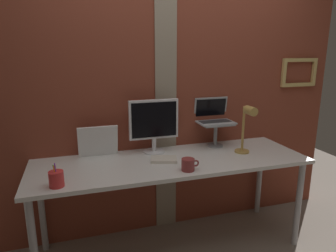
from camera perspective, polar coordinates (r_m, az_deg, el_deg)
name	(u,v)px	position (r m, az deg, el deg)	size (l,w,h in m)	color
ground_plane	(185,242)	(2.82, 3.20, -20.83)	(6.00, 6.00, 0.00)	gray
brick_wall_back	(172,95)	(2.70, 0.75, 5.80)	(3.17, 0.16, 2.45)	brown
desk	(172,168)	(2.43, 0.71, -7.92)	(2.14, 0.68, 0.78)	white
monitor	(154,122)	(2.51, -2.67, 0.72)	(0.41, 0.18, 0.45)	white
laptop_stand	(216,131)	(2.73, 8.88, -0.87)	(0.28, 0.22, 0.21)	gray
laptop	(213,115)	(2.75, 8.44, 2.00)	(0.32, 0.24, 0.21)	#ADB2B7
whiteboard_panel	(98,141)	(2.50, -12.94, -2.81)	(0.31, 0.02, 0.26)	white
desk_lamp	(247,124)	(2.54, 14.54, 0.30)	(0.12, 0.20, 0.41)	tan
pen_cup	(56,179)	(2.06, -20.13, -9.27)	(0.09, 0.09, 0.16)	red
coffee_mug	(188,165)	(2.19, 3.81, -7.21)	(0.13, 0.09, 0.09)	maroon
paper_clutter_stack	(164,159)	(2.38, -0.80, -6.25)	(0.20, 0.14, 0.02)	silver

